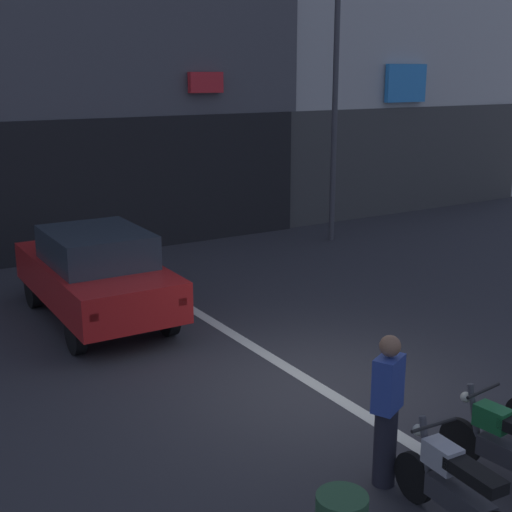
% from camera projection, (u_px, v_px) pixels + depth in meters
% --- Properties ---
extents(ground_plane, '(120.00, 120.00, 0.00)m').
position_uv_depth(ground_plane, '(319.00, 387.00, 9.67)').
color(ground_plane, '#333338').
extents(lane_centre_line, '(0.20, 18.00, 0.01)m').
position_uv_depth(lane_centre_line, '(145.00, 281.00, 14.59)').
color(lane_centre_line, silver).
rests_on(lane_centre_line, ground).
extents(car_red_crossing_near, '(1.83, 4.13, 1.64)m').
position_uv_depth(car_red_crossing_near, '(96.00, 272.00, 12.04)').
color(car_red_crossing_near, black).
rests_on(car_red_crossing_near, ground).
extents(street_lamp, '(0.36, 0.36, 6.49)m').
position_uv_depth(street_lamp, '(335.00, 83.00, 17.14)').
color(street_lamp, '#47474C').
rests_on(street_lamp, ground).
extents(motorcycle_silver_row_leftmost, '(0.55, 1.67, 0.98)m').
position_uv_depth(motorcycle_silver_row_leftmost, '(455.00, 488.00, 6.52)').
color(motorcycle_silver_row_leftmost, black).
rests_on(motorcycle_silver_row_leftmost, ground).
extents(motorcycle_green_row_left_mid, '(0.55, 1.67, 0.98)m').
position_uv_depth(motorcycle_green_row_left_mid, '(507.00, 446.00, 7.27)').
color(motorcycle_green_row_left_mid, black).
rests_on(motorcycle_green_row_left_mid, ground).
extents(person_by_motorcycles, '(0.42, 0.35, 1.67)m').
position_uv_depth(person_by_motorcycles, '(387.00, 410.00, 7.19)').
color(person_by_motorcycles, '#23232D').
rests_on(person_by_motorcycles, ground).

